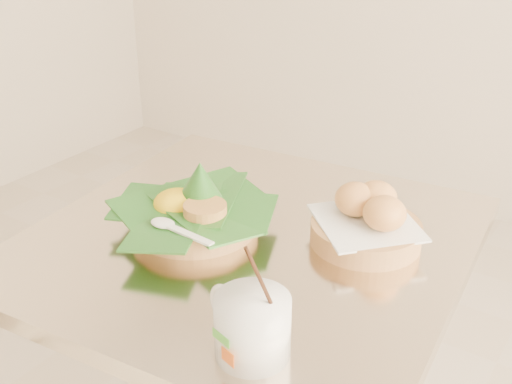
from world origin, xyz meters
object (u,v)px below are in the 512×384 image
Objects in this scene: rice_basket at (194,208)px; bread_basket at (368,221)px; cafe_table at (249,340)px; coffee_mug at (251,324)px.

rice_basket reaches higher than bread_basket.
coffee_mug reaches higher than cafe_table.
bread_basket is (0.17, 0.10, 0.26)m from cafe_table.
bread_basket is at bearing 29.16° from cafe_table.
bread_basket is at bearing 89.46° from coffee_mug.
bread_basket reaches higher than cafe_table.
rice_basket is 0.34m from coffee_mug.
cafe_table is 0.33m from bread_basket.
coffee_mug is at bearing -54.97° from cafe_table.
coffee_mug is (-0.00, -0.34, 0.01)m from bread_basket.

